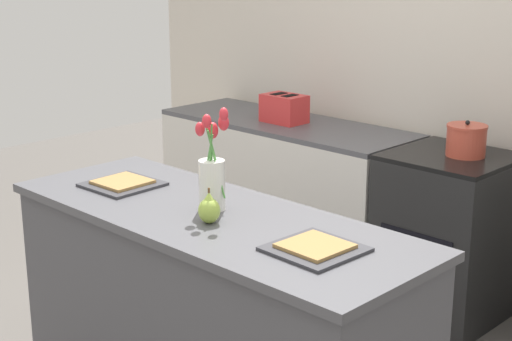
{
  "coord_description": "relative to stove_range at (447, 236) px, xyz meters",
  "views": [
    {
      "loc": [
        2.11,
        -1.91,
        1.91
      ],
      "look_at": [
        0.0,
        0.25,
        1.06
      ],
      "focal_mm": 55.0,
      "sensor_mm": 36.0,
      "label": 1
    }
  ],
  "objects": [
    {
      "name": "back_counter",
      "position": [
        -1.16,
        0.0,
        0.0
      ],
      "size": [
        1.68,
        0.6,
        0.89
      ],
      "color": "silver",
      "rests_on": "ground_plane"
    },
    {
      "name": "pear_figurine",
      "position": [
        -0.02,
        -1.67,
        0.55
      ],
      "size": [
        0.08,
        0.08,
        0.13
      ],
      "color": "#9EBC47",
      "rests_on": "kitchen_island"
    },
    {
      "name": "toaster",
      "position": [
        -1.15,
        -0.02,
        0.53
      ],
      "size": [
        0.28,
        0.18,
        0.17
      ],
      "color": "red",
      "rests_on": "back_counter"
    },
    {
      "name": "stove_range",
      "position": [
        0.0,
        0.0,
        0.0
      ],
      "size": [
        0.6,
        0.61,
        0.89
      ],
      "color": "black",
      "rests_on": "ground_plane"
    },
    {
      "name": "plate_setting_left",
      "position": [
        -0.64,
        -1.62,
        0.5
      ],
      "size": [
        0.29,
        0.29,
        0.02
      ],
      "color": "#333338",
      "rests_on": "kitchen_island"
    },
    {
      "name": "flower_vase",
      "position": [
        -0.13,
        -1.56,
        0.63
      ],
      "size": [
        0.13,
        0.13,
        0.41
      ],
      "color": "silver",
      "rests_on": "kitchen_island"
    },
    {
      "name": "back_wall",
      "position": [
        -0.1,
        0.4,
        0.91
      ],
      "size": [
        5.2,
        0.08,
        2.7
      ],
      "color": "silver",
      "rests_on": "ground_plane"
    },
    {
      "name": "plate_setting_right",
      "position": [
        0.44,
        -1.62,
        0.5
      ],
      "size": [
        0.29,
        0.29,
        0.02
      ],
      "color": "#333338",
      "rests_on": "kitchen_island"
    },
    {
      "name": "kitchen_island",
      "position": [
        -0.1,
        -1.6,
        0.03
      ],
      "size": [
        1.8,
        0.66,
        0.94
      ],
      "color": "#4C4C51",
      "rests_on": "ground_plane"
    },
    {
      "name": "cooking_pot",
      "position": [
        0.06,
        0.03,
        0.53
      ],
      "size": [
        0.21,
        0.21,
        0.19
      ],
      "color": "#CC4C38",
      "rests_on": "stove_range"
    }
  ]
}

